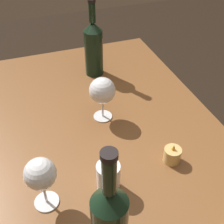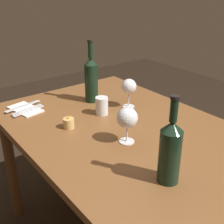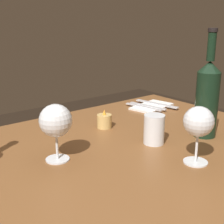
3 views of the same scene
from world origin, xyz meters
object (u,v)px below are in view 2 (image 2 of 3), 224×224
at_px(wine_glass_left, 127,118).
at_px(votive_candle, 69,123).
at_px(table_knife, 23,106).
at_px(water_tumbler, 102,107).
at_px(wine_bottle, 170,150).
at_px(fork_inner, 27,110).
at_px(folded_napkin, 25,109).
at_px(wine_glass_right, 129,87).
at_px(wine_bottle_second, 91,79).
at_px(fork_outer, 29,111).

distance_m(wine_glass_left, votive_candle, 0.31).
bearing_deg(table_knife, water_tumbler, -137.54).
height_order(wine_bottle, fork_inner, wine_bottle).
distance_m(votive_candle, folded_napkin, 0.33).
relative_size(wine_glass_left, folded_napkin, 0.77).
bearing_deg(folded_napkin, wine_bottle, -169.87).
height_order(fork_inner, table_knife, same).
distance_m(wine_glass_left, table_knife, 0.66).
xyz_separation_m(wine_glass_right, fork_inner, (0.28, 0.46, -0.10)).
relative_size(wine_bottle, wine_bottle_second, 0.91).
bearing_deg(wine_bottle, wine_glass_left, -11.22).
distance_m(water_tumbler, folded_napkin, 0.42).
relative_size(wine_bottle_second, table_knife, 1.65).
xyz_separation_m(wine_bottle_second, folded_napkin, (0.11, 0.35, -0.13)).
bearing_deg(wine_glass_left, water_tumbler, -15.23).
xyz_separation_m(wine_bottle, wine_bottle_second, (0.76, -0.20, 0.01)).
bearing_deg(wine_bottle_second, table_knife, 67.97).
relative_size(folded_napkin, fork_inner, 1.16).
distance_m(wine_bottle_second, fork_inner, 0.38).
bearing_deg(wine_bottle, fork_outer, 10.74).
distance_m(wine_bottle, water_tumbler, 0.61).
height_order(wine_glass_right, wine_bottle, wine_bottle).
bearing_deg(fork_outer, table_knife, 0.00).
relative_size(fork_inner, table_knife, 0.85).
xyz_separation_m(votive_candle, folded_napkin, (0.32, 0.08, -0.02)).
xyz_separation_m(wine_glass_left, votive_candle, (0.26, 0.13, -0.09)).
xyz_separation_m(wine_glass_left, wine_bottle, (-0.29, 0.06, 0.01)).
height_order(wine_bottle_second, votive_candle, wine_bottle_second).
relative_size(wine_bottle, fork_inner, 1.76).
xyz_separation_m(wine_bottle_second, votive_candle, (-0.21, 0.27, -0.11)).
distance_m(votive_candle, table_knife, 0.36).
height_order(fork_inner, fork_outer, same).
height_order(wine_glass_left, table_knife, wine_glass_left).
relative_size(wine_glass_left, wine_glass_right, 1.01).
bearing_deg(folded_napkin, votive_candle, -165.78).
bearing_deg(wine_bottle, wine_bottle_second, -14.38).
bearing_deg(folded_napkin, wine_bottle_second, -107.72).
bearing_deg(wine_glass_right, votive_candle, 92.88).
bearing_deg(wine_bottle_second, wine_glass_left, 163.74).
bearing_deg(wine_glass_right, wine_bottle, 151.78).
height_order(wine_bottle_second, fork_outer, wine_bottle_second).
distance_m(fork_inner, fork_outer, 0.02).
relative_size(water_tumbler, fork_outer, 0.51).
relative_size(wine_bottle, votive_candle, 4.72).
height_order(wine_glass_left, fork_outer, wine_glass_left).
xyz_separation_m(wine_glass_left, table_knife, (0.62, 0.21, -0.10)).
bearing_deg(wine_bottle_second, folded_napkin, 72.28).
height_order(wine_glass_right, fork_outer, wine_glass_right).
distance_m(wine_bottle_second, fork_outer, 0.38).
distance_m(folded_napkin, table_knife, 0.03).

